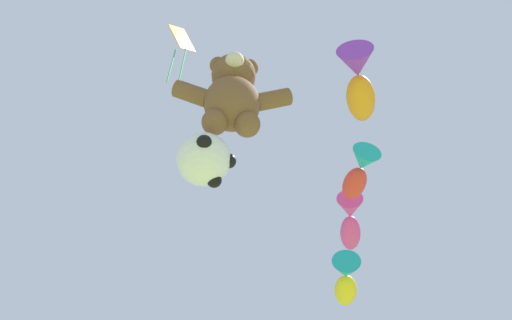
{
  "coord_description": "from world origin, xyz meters",
  "views": [
    {
      "loc": [
        -1.17,
        -2.42,
        1.55
      ],
      "look_at": [
        -0.62,
        3.83,
        8.84
      ],
      "focal_mm": 40.0,
      "sensor_mm": 36.0,
      "label": 1
    }
  ],
  "objects_px": {
    "soccer_ball_kite": "(204,159)",
    "fish_kite_goldfin": "(346,280)",
    "fish_kite_tangerine": "(359,81)",
    "fish_kite_magenta": "(350,221)",
    "diamond_kite": "(181,45)",
    "fish_kite_crimson": "(359,172)",
    "teddy_bear_kite": "(233,94)"
  },
  "relations": [
    {
      "from": "fish_kite_magenta",
      "to": "soccer_ball_kite",
      "type": "bearing_deg",
      "value": -133.39
    },
    {
      "from": "fish_kite_crimson",
      "to": "fish_kite_magenta",
      "type": "relative_size",
      "value": 0.77
    },
    {
      "from": "fish_kite_magenta",
      "to": "teddy_bear_kite",
      "type": "bearing_deg",
      "value": -128.59
    },
    {
      "from": "soccer_ball_kite",
      "to": "fish_kite_goldfin",
      "type": "height_order",
      "value": "fish_kite_goldfin"
    },
    {
      "from": "fish_kite_magenta",
      "to": "diamond_kite",
      "type": "relative_size",
      "value": 0.64
    },
    {
      "from": "fish_kite_tangerine",
      "to": "fish_kite_goldfin",
      "type": "xyz_separation_m",
      "value": [
        1.24,
        7.14,
        0.87
      ]
    },
    {
      "from": "fish_kite_goldfin",
      "to": "fish_kite_crimson",
      "type": "bearing_deg",
      "value": -98.04
    },
    {
      "from": "fish_kite_crimson",
      "to": "fish_kite_goldfin",
      "type": "bearing_deg",
      "value": 81.96
    },
    {
      "from": "soccer_ball_kite",
      "to": "fish_kite_goldfin",
      "type": "bearing_deg",
      "value": 58.23
    },
    {
      "from": "teddy_bear_kite",
      "to": "fish_kite_tangerine",
      "type": "xyz_separation_m",
      "value": [
        2.37,
        -0.47,
        0.04
      ]
    },
    {
      "from": "fish_kite_magenta",
      "to": "fish_kite_goldfin",
      "type": "bearing_deg",
      "value": 80.61
    },
    {
      "from": "teddy_bear_kite",
      "to": "fish_kite_tangerine",
      "type": "relative_size",
      "value": 1.36
    },
    {
      "from": "soccer_ball_kite",
      "to": "fish_kite_tangerine",
      "type": "xyz_separation_m",
      "value": [
        2.78,
        -0.65,
        1.81
      ]
    },
    {
      "from": "fish_kite_tangerine",
      "to": "fish_kite_crimson",
      "type": "relative_size",
      "value": 1.17
    },
    {
      "from": "fish_kite_crimson",
      "to": "teddy_bear_kite",
      "type": "bearing_deg",
      "value": -144.43
    },
    {
      "from": "diamond_kite",
      "to": "fish_kite_goldfin",
      "type": "bearing_deg",
      "value": 48.13
    },
    {
      "from": "fish_kite_goldfin",
      "to": "diamond_kite",
      "type": "distance_m",
      "value": 7.93
    },
    {
      "from": "teddy_bear_kite",
      "to": "fish_kite_magenta",
      "type": "xyz_separation_m",
      "value": [
        3.15,
        3.95,
        0.63
      ]
    },
    {
      "from": "soccer_ball_kite",
      "to": "fish_kite_goldfin",
      "type": "relative_size",
      "value": 0.5
    },
    {
      "from": "fish_kite_magenta",
      "to": "fish_kite_crimson",
      "type": "bearing_deg",
      "value": -96.04
    },
    {
      "from": "teddy_bear_kite",
      "to": "fish_kite_goldfin",
      "type": "relative_size",
      "value": 1.14
    },
    {
      "from": "soccer_ball_kite",
      "to": "fish_kite_tangerine",
      "type": "distance_m",
      "value": 3.38
    },
    {
      "from": "soccer_ball_kite",
      "to": "fish_kite_crimson",
      "type": "height_order",
      "value": "fish_kite_crimson"
    },
    {
      "from": "fish_kite_tangerine",
      "to": "diamond_kite",
      "type": "distance_m",
      "value": 5.45
    },
    {
      "from": "fish_kite_crimson",
      "to": "fish_kite_goldfin",
      "type": "height_order",
      "value": "fish_kite_goldfin"
    },
    {
      "from": "teddy_bear_kite",
      "to": "fish_kite_goldfin",
      "type": "height_order",
      "value": "fish_kite_goldfin"
    },
    {
      "from": "fish_kite_crimson",
      "to": "fish_kite_magenta",
      "type": "bearing_deg",
      "value": 83.96
    },
    {
      "from": "fish_kite_tangerine",
      "to": "fish_kite_goldfin",
      "type": "relative_size",
      "value": 0.84
    },
    {
      "from": "soccer_ball_kite",
      "to": "teddy_bear_kite",
      "type": "bearing_deg",
      "value": -22.82
    },
    {
      "from": "fish_kite_tangerine",
      "to": "fish_kite_magenta",
      "type": "relative_size",
      "value": 0.91
    },
    {
      "from": "fish_kite_tangerine",
      "to": "fish_kite_crimson",
      "type": "bearing_deg",
      "value": 77.11
    },
    {
      "from": "fish_kite_magenta",
      "to": "diamond_kite",
      "type": "bearing_deg",
      "value": -147.98
    }
  ]
}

